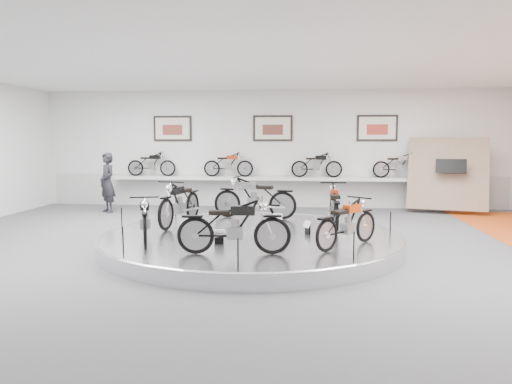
# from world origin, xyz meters

# --- Properties ---
(floor) EXTENTS (16.00, 16.00, 0.00)m
(floor) POSITION_xyz_m (0.00, 0.00, 0.00)
(floor) COLOR #505053
(floor) RESTS_ON ground
(ceiling) EXTENTS (16.00, 16.00, 0.00)m
(ceiling) POSITION_xyz_m (0.00, 0.00, 4.00)
(ceiling) COLOR white
(ceiling) RESTS_ON wall_back
(wall_back) EXTENTS (16.00, 0.00, 16.00)m
(wall_back) POSITION_xyz_m (0.00, 7.00, 2.00)
(wall_back) COLOR silver
(wall_back) RESTS_ON floor
(wall_front) EXTENTS (16.00, 0.00, 16.00)m
(wall_front) POSITION_xyz_m (0.00, -7.00, 2.00)
(wall_front) COLOR silver
(wall_front) RESTS_ON floor
(dado_band) EXTENTS (15.68, 0.04, 1.10)m
(dado_band) POSITION_xyz_m (0.00, 6.98, 0.55)
(dado_band) COLOR #BCBCBA
(dado_band) RESTS_ON floor
(display_platform) EXTENTS (6.40, 6.40, 0.30)m
(display_platform) POSITION_xyz_m (0.00, 0.30, 0.15)
(display_platform) COLOR silver
(display_platform) RESTS_ON floor
(platform_rim) EXTENTS (6.40, 6.40, 0.10)m
(platform_rim) POSITION_xyz_m (0.00, 0.30, 0.27)
(platform_rim) COLOR #B2B2BA
(platform_rim) RESTS_ON display_platform
(shelf) EXTENTS (11.00, 0.55, 0.10)m
(shelf) POSITION_xyz_m (0.00, 6.70, 1.00)
(shelf) COLOR silver
(shelf) RESTS_ON wall_back
(poster_left) EXTENTS (1.35, 0.06, 0.88)m
(poster_left) POSITION_xyz_m (-3.50, 6.96, 2.70)
(poster_left) COLOR silver
(poster_left) RESTS_ON wall_back
(poster_center) EXTENTS (1.35, 0.06, 0.88)m
(poster_center) POSITION_xyz_m (0.00, 6.96, 2.70)
(poster_center) COLOR silver
(poster_center) RESTS_ON wall_back
(poster_right) EXTENTS (1.35, 0.06, 0.88)m
(poster_right) POSITION_xyz_m (3.50, 6.96, 2.70)
(poster_right) COLOR silver
(poster_right) RESTS_ON wall_back
(display_panel) EXTENTS (2.56, 1.52, 2.30)m
(display_panel) POSITION_xyz_m (5.60, 6.10, 1.25)
(display_panel) COLOR #967D60
(display_panel) RESTS_ON floor
(shelf_bike_a) EXTENTS (1.22, 0.43, 0.73)m
(shelf_bike_a) POSITION_xyz_m (-4.20, 6.70, 1.42)
(shelf_bike_a) COLOR black
(shelf_bike_a) RESTS_ON shelf
(shelf_bike_b) EXTENTS (1.22, 0.43, 0.73)m
(shelf_bike_b) POSITION_xyz_m (-1.50, 6.70, 1.42)
(shelf_bike_b) COLOR #9C2D13
(shelf_bike_b) RESTS_ON shelf
(shelf_bike_c) EXTENTS (1.22, 0.43, 0.73)m
(shelf_bike_c) POSITION_xyz_m (1.50, 6.70, 1.42)
(shelf_bike_c) COLOR black
(shelf_bike_c) RESTS_ON shelf
(shelf_bike_d) EXTENTS (1.22, 0.43, 0.73)m
(shelf_bike_d) POSITION_xyz_m (4.20, 6.70, 1.42)
(shelf_bike_d) COLOR #B2B3B7
(shelf_bike_d) RESTS_ON shelf
(bike_a) EXTENTS (0.65, 1.77, 1.04)m
(bike_a) POSITION_xyz_m (1.79, 1.11, 0.82)
(bike_a) COLOR #9C2D13
(bike_a) RESTS_ON display_platform
(bike_b) EXTENTS (1.92, 0.92, 1.09)m
(bike_b) POSITION_xyz_m (-0.15, 2.46, 0.84)
(bike_b) COLOR #B2B3B7
(bike_b) RESTS_ON display_platform
(bike_c) EXTENTS (0.98, 1.93, 1.09)m
(bike_c) POSITION_xyz_m (-1.80, 1.25, 0.84)
(bike_c) COLOR black
(bike_c) RESTS_ON display_platform
(bike_d) EXTENTS (1.04, 1.70, 0.94)m
(bike_d) POSITION_xyz_m (-2.02, -0.63, 0.77)
(bike_d) COLOR black
(bike_d) RESTS_ON display_platform
(bike_e) EXTENTS (1.75, 0.74, 1.00)m
(bike_e) POSITION_xyz_m (-0.10, -1.59, 0.80)
(bike_e) COLOR black
(bike_e) RESTS_ON display_platform
(bike_f) EXTENTS (1.43, 1.56, 0.92)m
(bike_f) POSITION_xyz_m (1.94, -0.78, 0.76)
(bike_f) COLOR #B13009
(bike_f) RESTS_ON display_platform
(visitor) EXTENTS (0.82, 0.81, 1.91)m
(visitor) POSITION_xyz_m (-5.14, 5.07, 0.95)
(visitor) COLOR black
(visitor) RESTS_ON floor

